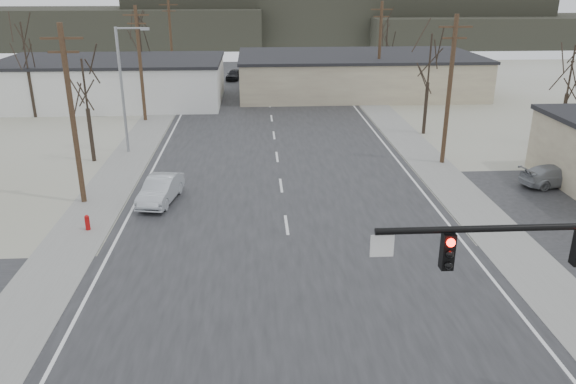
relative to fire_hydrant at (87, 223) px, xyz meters
name	(u,v)px	position (x,y,z in m)	size (l,w,h in m)	color
ground	(298,310)	(10.20, -8.00, -0.45)	(140.00, 140.00, 0.00)	#BCBCB7
main_road	(280,180)	(10.20, 7.00, -0.43)	(18.00, 110.00, 0.05)	#242426
cross_road	(298,309)	(10.20, -8.00, -0.43)	(90.00, 10.00, 0.04)	#242426
sidewalk_left	(128,160)	(-0.40, 12.00, -0.42)	(3.00, 90.00, 0.06)	gray
sidewalk_right	(421,154)	(20.80, 12.00, -0.42)	(3.00, 90.00, 0.06)	gray
fire_hydrant	(87,223)	(0.00, 0.00, 0.00)	(0.24, 0.24, 0.87)	#A50C0C
building_left_far	(113,81)	(-5.80, 32.00, 1.80)	(22.30, 12.30, 4.50)	silver
building_right_far	(357,74)	(20.20, 36.00, 1.70)	(26.30, 14.30, 4.30)	#B9AF8D
upole_left_b	(72,113)	(-1.30, 4.00, 4.77)	(2.20, 0.30, 10.00)	#463220
upole_left_c	(140,62)	(-1.30, 24.00, 4.77)	(2.20, 0.30, 10.00)	#463220
upole_left_d	(171,39)	(-1.30, 44.00, 4.77)	(2.20, 0.30, 10.00)	#463220
upole_right_a	(449,89)	(21.70, 10.00, 4.77)	(2.20, 0.30, 10.00)	#463220
upole_right_b	(380,50)	(21.70, 32.00, 4.77)	(2.20, 0.30, 10.00)	#463220
streetlight_main	(124,84)	(-0.60, 14.00, 4.64)	(2.40, 0.25, 9.00)	gray
tree_left_near	(85,87)	(-2.80, 12.00, 4.78)	(3.30, 3.30, 7.35)	#33281F
tree_right_mid	(430,61)	(22.70, 18.00, 5.48)	(3.74, 3.74, 8.33)	#33281F
tree_left_far	(140,35)	(-3.80, 38.00, 5.83)	(3.96, 3.96, 8.82)	#33281F
tree_right_far	(387,35)	(25.20, 44.00, 5.13)	(3.52, 3.52, 7.84)	#33281F
tree_lot	(571,72)	(32.20, 14.00, 5.13)	(3.52, 3.52, 7.84)	#33281F
tree_left_mid	(24,48)	(-11.80, 26.00, 5.83)	(3.96, 3.96, 8.82)	#33281F
hill_left	(73,28)	(-24.80, 84.00, 3.05)	(70.00, 18.00, 7.00)	#333026
hill_center	(337,20)	(25.20, 88.00, 4.05)	(80.00, 18.00, 9.00)	#333026
hill_right	(522,31)	(60.20, 82.00, 2.30)	(60.00, 18.00, 5.50)	#333026
sedan_crossing	(161,190)	(3.17, 3.74, 0.33)	(1.55, 4.44, 1.46)	#A2A7AC
car_far_a	(291,82)	(12.95, 38.60, 0.41)	(2.30, 5.66, 1.64)	black
car_far_b	(234,75)	(6.15, 45.41, 0.24)	(1.53, 3.81, 1.30)	black
car_parked_silver	(555,176)	(27.15, 5.00, 0.22)	(1.78, 4.39, 1.27)	gray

